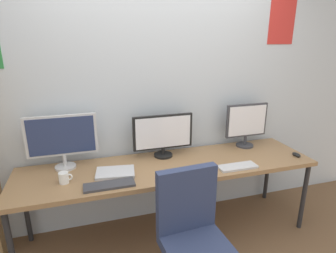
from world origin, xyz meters
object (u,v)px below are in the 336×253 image
(monitor_center, at_px, (163,134))
(monitor_right, at_px, (246,123))
(office_chair, at_px, (193,252))
(coffee_mug, at_px, (64,178))
(keyboard_right, at_px, (238,167))
(keyboard_left, at_px, (109,185))
(mouse_left_side, at_px, (197,173))
(laptop_closed, at_px, (115,172))
(mouse_right_side, at_px, (296,155))
(desk, at_px, (170,169))
(monitor_left, at_px, (62,138))

(monitor_center, relative_size, monitor_right, 1.27)
(office_chair, xyz_separation_m, coffee_mug, (-0.85, 0.65, 0.38))
(keyboard_right, distance_m, coffee_mug, 1.46)
(keyboard_left, relative_size, coffee_mug, 3.69)
(monitor_center, xyz_separation_m, mouse_left_side, (0.16, -0.46, -0.21))
(monitor_center, distance_m, laptop_closed, 0.59)
(mouse_right_side, bearing_deg, keyboard_left, -178.04)
(mouse_right_side, bearing_deg, monitor_right, 131.73)
(keyboard_left, height_order, coffee_mug, coffee_mug)
(office_chair, relative_size, mouse_right_side, 10.31)
(laptop_closed, xyz_separation_m, coffee_mug, (-0.40, -0.04, 0.03))
(office_chair, bearing_deg, coffee_mug, 142.67)
(monitor_right, height_order, coffee_mug, monitor_right)
(monitor_right, distance_m, keyboard_left, 1.54)
(desk, xyz_separation_m, mouse_right_side, (1.24, -0.17, 0.06))
(office_chair, relative_size, coffee_mug, 9.34)
(monitor_right, bearing_deg, coffee_mug, -170.95)
(office_chair, bearing_deg, laptop_closed, 122.81)
(monitor_right, xyz_separation_m, coffee_mug, (-1.80, -0.29, -0.21))
(mouse_left_side, bearing_deg, keyboard_left, 178.21)
(office_chair, xyz_separation_m, keyboard_left, (-0.51, 0.49, 0.35))
(mouse_right_side, bearing_deg, mouse_left_side, -175.56)
(mouse_right_side, height_order, laptop_closed, mouse_right_side)
(monitor_center, bearing_deg, laptop_closed, -153.59)
(monitor_left, xyz_separation_m, laptop_closed, (0.41, -0.24, -0.26))
(office_chair, relative_size, keyboard_left, 2.53)
(keyboard_right, distance_m, mouse_right_side, 0.68)
(keyboard_right, bearing_deg, mouse_right_side, 5.18)
(monitor_center, bearing_deg, keyboard_left, -141.70)
(monitor_left, height_order, monitor_right, monitor_left)
(keyboard_right, distance_m, laptop_closed, 1.07)
(desk, xyz_separation_m, office_chair, (-0.05, -0.72, -0.29))
(keyboard_right, distance_m, mouse_left_side, 0.40)
(desk, distance_m, monitor_right, 0.97)
(mouse_right_side, height_order, coffee_mug, coffee_mug)
(keyboard_left, height_order, keyboard_right, same)
(keyboard_right, xyz_separation_m, laptop_closed, (-1.05, 0.20, 0.00))
(office_chair, xyz_separation_m, monitor_left, (-0.85, 0.93, 0.61))
(mouse_left_side, bearing_deg, coffee_mug, 170.37)
(desk, bearing_deg, laptop_closed, -176.31)
(keyboard_left, bearing_deg, mouse_right_side, 1.96)
(desk, distance_m, mouse_right_side, 1.25)
(keyboard_left, height_order, mouse_left_side, mouse_left_side)
(coffee_mug, bearing_deg, desk, 4.70)
(office_chair, bearing_deg, desk, 86.22)
(keyboard_left, bearing_deg, mouse_left_side, -1.79)
(monitor_right, distance_m, laptop_closed, 1.43)
(keyboard_left, relative_size, laptop_closed, 1.22)
(keyboard_left, distance_m, keyboard_right, 1.12)
(coffee_mug, bearing_deg, monitor_center, 17.72)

